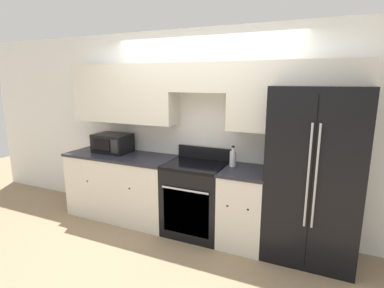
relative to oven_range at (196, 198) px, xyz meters
name	(u,v)px	position (x,y,z in m)	size (l,w,h in m)	color
ground_plane	(182,242)	(-0.06, -0.31, -0.47)	(12.00, 12.00, 0.00)	#937A5B
wall_back	(200,115)	(-0.06, 0.27, 1.03)	(8.00, 0.39, 2.60)	white
lower_cabinets_left	(122,186)	(-1.16, 0.00, 0.00)	(1.59, 0.64, 0.93)	silver
lower_cabinets_right	(244,207)	(0.63, 0.00, 0.00)	(0.54, 0.64, 0.93)	silver
oven_range	(196,198)	(0.00, 0.00, 0.00)	(0.75, 0.65, 1.09)	black
refrigerator	(313,175)	(1.36, 0.03, 0.48)	(0.94, 0.72, 1.90)	black
microwave	(113,143)	(-1.35, 0.08, 0.59)	(0.52, 0.37, 0.27)	black
bottle	(233,158)	(0.45, 0.08, 0.56)	(0.08, 0.08, 0.26)	silver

